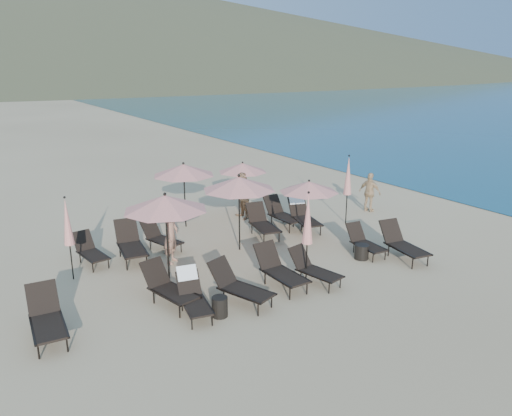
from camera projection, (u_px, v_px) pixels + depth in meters
ground at (315, 276)px, 14.07m from camera, size 800.00×800.00×0.00m
volcanic_headland at (83, 24)px, 288.40m from camera, size 690.00×690.00×55.00m
lounger_0 at (193, 294)px, 11.94m from camera, size 0.86×1.64×0.98m
lounger_1 at (168, 286)px, 12.38m from camera, size 1.02×1.81×0.98m
lounger_2 at (239, 285)px, 12.42m from camera, size 1.21×1.86×1.00m
lounger_3 at (313, 268)px, 13.58m from camera, size 0.91×1.65×0.90m
lounger_4 at (365, 242)px, 15.62m from camera, size 0.71×1.55×0.86m
lounger_5 at (402, 243)px, 15.26m from camera, size 0.97×1.88×1.03m
lounger_6 at (90, 251)px, 14.87m from camera, size 0.77×1.57×0.87m
lounger_7 at (130, 243)px, 15.21m from camera, size 0.97×1.94×1.07m
lounger_8 at (160, 237)px, 16.00m from camera, size 1.00×1.63×0.88m
lounger_9 at (262, 222)px, 17.27m from camera, size 0.98×1.85×1.01m
lounger_10 at (303, 213)px, 18.00m from camera, size 1.10×1.95×1.15m
lounger_11 at (282, 213)px, 18.28m from camera, size 0.71×1.78×1.01m
lounger_12 at (46, 317)px, 10.85m from camera, size 0.80×1.81×1.02m
lounger_13 at (279, 269)px, 13.36m from camera, size 0.72×1.80×1.02m
umbrella_open_0 at (165, 203)px, 13.32m from camera, size 2.31×2.31×2.48m
umbrella_open_1 at (239, 183)px, 15.44m from camera, size 2.31×2.31×2.48m
umbrella_open_2 at (309, 187)px, 16.34m from camera, size 1.97×1.97×2.12m
umbrella_open_3 at (184, 170)px, 17.71m from camera, size 2.23×2.23×2.40m
umbrella_open_4 at (243, 168)px, 19.49m from camera, size 1.93×1.93×2.08m
umbrella_closed_0 at (308, 219)px, 13.32m from camera, size 0.30×0.30×2.55m
umbrella_closed_1 at (348, 176)px, 18.20m from camera, size 0.30×0.30×2.59m
umbrella_closed_2 at (67, 222)px, 13.42m from camera, size 0.28×0.28×2.39m
side_table_0 at (220, 307)px, 11.80m from camera, size 0.38×0.38×0.49m
side_table_1 at (362, 252)px, 15.25m from camera, size 0.43×0.43×0.46m
beachgoer_a at (171, 235)px, 14.82m from camera, size 0.74×0.74×1.73m
beachgoer_b at (242, 196)px, 18.98m from camera, size 0.75×0.93×1.80m
beachgoer_c at (370, 192)px, 19.95m from camera, size 0.66×1.00×1.58m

